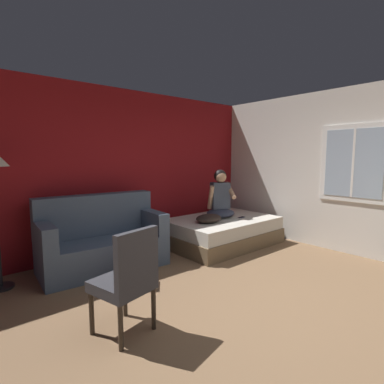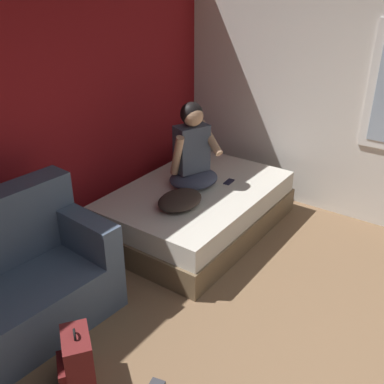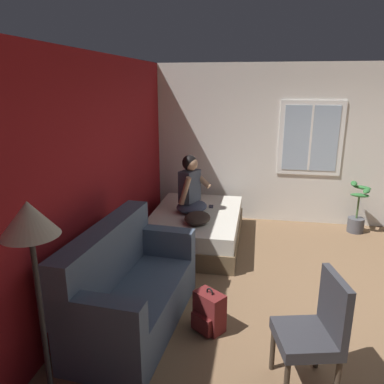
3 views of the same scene
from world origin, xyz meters
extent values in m
cube|color=brown|center=(1.47, 2.14, 0.13)|extent=(1.98, 1.34, 0.26)
cube|color=beige|center=(1.47, 2.14, 0.37)|extent=(1.92, 1.30, 0.22)
cube|color=#47566B|center=(-0.68, 2.38, 0.22)|extent=(1.76, 0.93, 0.44)
cube|color=#47566B|center=(0.08, 2.32, 0.60)|extent=(0.24, 0.81, 0.32)
ellipsoid|color=#383D51|center=(1.51, 2.20, 0.56)|extent=(0.65, 0.61, 0.16)
cube|color=#3F4756|center=(1.52, 2.24, 0.88)|extent=(0.38, 0.31, 0.48)
cylinder|color=tan|center=(1.32, 2.27, 0.86)|extent=(0.16, 0.23, 0.44)
cylinder|color=tan|center=(1.65, 2.10, 0.98)|extent=(0.22, 0.38, 0.29)
sphere|color=tan|center=(1.51, 2.22, 1.23)|extent=(0.21, 0.21, 0.21)
ellipsoid|color=black|center=(1.52, 2.24, 1.24)|extent=(0.29, 0.29, 0.23)
cube|color=maroon|center=(-0.62, 1.64, 0.20)|extent=(0.32, 0.35, 0.40)
cube|color=maroon|center=(-0.71, 1.71, 0.11)|extent=(0.18, 0.22, 0.18)
torus|color=black|center=(-0.62, 1.64, 0.42)|extent=(0.06, 0.08, 0.09)
ellipsoid|color=#2D231E|center=(1.05, 2.04, 0.55)|extent=(0.50, 0.39, 0.14)
cube|color=black|center=(1.78, 1.94, 0.48)|extent=(0.15, 0.08, 0.01)
camera|label=1|loc=(-2.40, -1.56, 1.60)|focal=28.00mm
camera|label=2|loc=(-1.94, -0.21, 2.53)|focal=42.00mm
camera|label=3|loc=(-3.82, 1.24, 2.38)|focal=35.00mm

